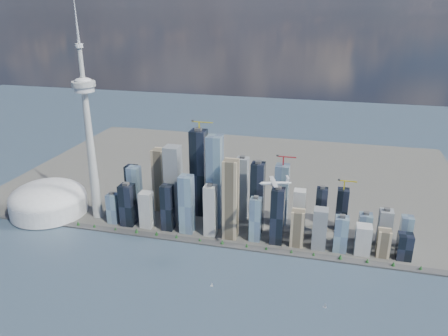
% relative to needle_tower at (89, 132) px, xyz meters
% --- Properties ---
extents(ground, '(4000.00, 4000.00, 0.00)m').
position_rel_needle_tower_xyz_m(ground, '(300.00, -310.00, -235.84)').
color(ground, '#304055').
rests_on(ground, ground).
extents(seawall, '(1100.00, 22.00, 4.00)m').
position_rel_needle_tower_xyz_m(seawall, '(300.00, -60.00, -233.84)').
color(seawall, '#383838').
rests_on(seawall, ground).
extents(land, '(1400.00, 900.00, 3.00)m').
position_rel_needle_tower_xyz_m(land, '(300.00, 390.00, -234.34)').
color(land, '#4C4C47').
rests_on(land, ground).
extents(shoreline_trees, '(960.53, 7.20, 8.80)m').
position_rel_needle_tower_xyz_m(shoreline_trees, '(300.00, -60.00, -227.06)').
color(shoreline_trees, '#3F2D1E').
rests_on(shoreline_trees, seawall).
extents(skyscraper_cluster, '(736.00, 142.00, 257.64)m').
position_rel_needle_tower_xyz_m(skyscraper_cluster, '(359.62, 26.82, -155.90)').
color(skyscraper_cluster, black).
rests_on(skyscraper_cluster, land).
extents(needle_tower, '(56.00, 56.00, 550.50)m').
position_rel_needle_tower_xyz_m(needle_tower, '(0.00, 0.00, 0.00)').
color(needle_tower, '#AEAFA9').
rests_on(needle_tower, land).
extents(dome_stadium, '(200.00, 200.00, 86.00)m').
position_rel_needle_tower_xyz_m(dome_stadium, '(-140.00, -10.00, -196.40)').
color(dome_stadium, silver).
rests_on(dome_stadium, land).
extents(airplane, '(65.34, 58.37, 16.27)m').
position_rel_needle_tower_xyz_m(airplane, '(481.73, -117.52, -40.34)').
color(airplane, silver).
rests_on(airplane, ground).
extents(sailboat_west, '(6.39, 1.84, 8.89)m').
position_rel_needle_tower_xyz_m(sailboat_west, '(375.90, -219.78, -232.99)').
color(sailboat_west, silver).
rests_on(sailboat_west, ground).
extents(sailboat_east, '(7.39, 4.46, 10.54)m').
position_rel_needle_tower_xyz_m(sailboat_east, '(599.16, -231.85, -232.46)').
color(sailboat_east, silver).
rests_on(sailboat_east, ground).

